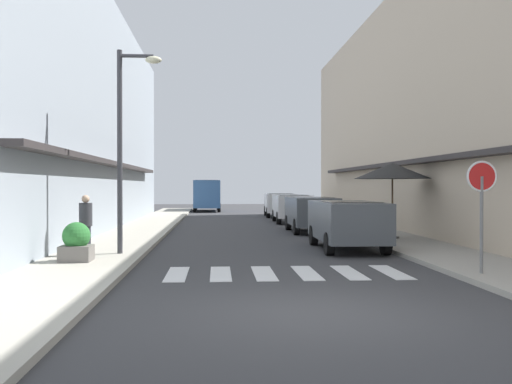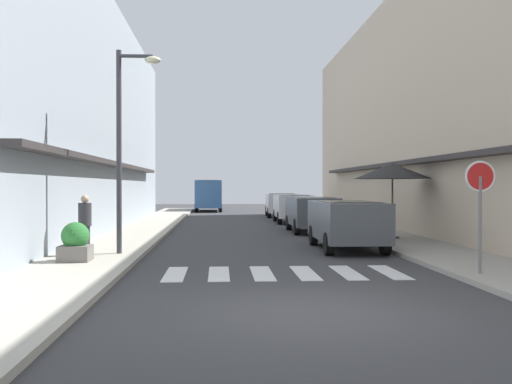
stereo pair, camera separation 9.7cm
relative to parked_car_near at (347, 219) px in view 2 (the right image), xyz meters
The scene contains 16 objects.
ground_plane 6.34m from the parked_car_near, 112.62° to the left, with size 79.48×79.48×0.00m, color #38383A.
sidewalk_left 9.18m from the parked_car_near, 140.70° to the left, with size 2.39×50.58×0.12m, color #ADA899.
sidewalk_right 6.27m from the parked_car_near, 68.78° to the left, with size 2.39×50.58×0.12m, color #9E998E.
building_row_left 13.24m from the parked_car_near, 148.51° to the left, with size 5.50×34.52×9.82m.
building_row_right 9.79m from the parked_car_near, 47.98° to the left, with size 5.50×34.52×10.12m.
crosswalk 5.29m from the parked_car_near, 117.58° to the right, with size 5.20×2.20×0.01m.
parked_car_near is the anchor object (origin of this frame).
parked_car_mid 6.77m from the parked_car_near, 90.00° to the left, with size 1.81×4.08×1.47m.
parked_car_far 13.19m from the parked_car_near, 90.00° to the left, with size 1.87×4.06×1.47m.
parked_car_distant 19.11m from the parked_car_near, 90.00° to the left, with size 1.93×4.17×1.47m.
delivery_van 28.10m from the parked_car_near, 99.58° to the left, with size 2.07×5.43×2.37m.
round_street_sign 5.97m from the parked_car_near, 74.80° to the right, with size 0.65×0.07×2.33m.
street_lamp 6.98m from the parked_car_near, 166.36° to the right, with size 1.19×0.28×5.44m.
cafe_umbrella 3.65m from the parked_car_near, 49.69° to the left, with size 2.62×2.62×2.61m.
planter_corner 7.94m from the parked_car_near, 156.85° to the right, with size 0.73×0.73×0.94m.
pedestrian_walking_near 7.57m from the parked_car_near, 165.67° to the right, with size 0.34×0.34×1.57m.
Camera 2 is at (-1.41, -8.91, 1.93)m, focal length 41.54 mm.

